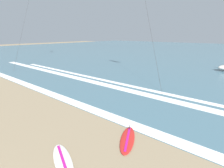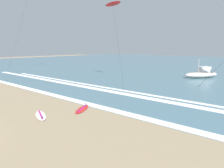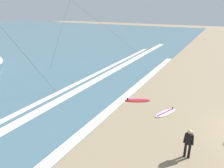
% 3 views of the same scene
% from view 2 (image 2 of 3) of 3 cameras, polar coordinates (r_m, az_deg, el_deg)
% --- Properties ---
extents(ocean_surface, '(140.00, 90.00, 0.01)m').
position_cam_2_polar(ocean_surface, '(56.26, 27.41, 4.95)').
color(ocean_surface, '#476B7A').
rests_on(ocean_surface, ground).
extents(wave_foam_shoreline, '(37.12, 0.74, 0.01)m').
position_cam_2_polar(wave_foam_shoreline, '(16.89, -11.30, -4.51)').
color(wave_foam_shoreline, white).
rests_on(wave_foam_shoreline, ocean_surface).
extents(wave_foam_mid_break, '(54.96, 0.86, 0.01)m').
position_cam_2_polar(wave_foam_mid_break, '(18.15, 6.12, -3.32)').
color(wave_foam_mid_break, white).
rests_on(wave_foam_mid_break, ocean_surface).
extents(wave_foam_outer_break, '(44.15, 0.55, 0.01)m').
position_cam_2_polar(wave_foam_outer_break, '(19.56, 5.74, -2.29)').
color(wave_foam_outer_break, white).
rests_on(wave_foam_outer_break, ocean_surface).
extents(surfboard_left_pile, '(1.50, 2.14, 0.25)m').
position_cam_2_polar(surfboard_left_pile, '(14.26, -8.59, -7.12)').
color(surfboard_left_pile, red).
rests_on(surfboard_left_pile, ground).
extents(surfboard_near_water, '(2.16, 1.40, 0.25)m').
position_cam_2_polar(surfboard_near_water, '(13.65, -19.84, -8.45)').
color(surfboard_near_water, silver).
rests_on(surfboard_near_water, ground).
extents(kite_red_mid_center, '(6.16, 4.53, 9.81)m').
position_cam_2_polar(kite_red_mid_center, '(26.25, 0.22, 21.97)').
color(kite_red_mid_center, red).
rests_on(kite_red_mid_center, ground).
extents(offshore_boat, '(4.42, 5.21, 2.70)m').
position_cam_2_polar(offshore_boat, '(31.35, 24.39, 2.66)').
color(offshore_boat, beige).
rests_on(offshore_boat, ground).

